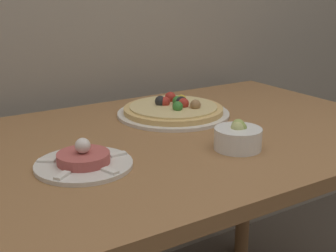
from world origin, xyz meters
TOP-DOWN VIEW (x-y plane):
  - dining_table at (0.00, 0.42)m, footprint 1.27×0.84m
  - pizza_plate at (0.08, 0.58)m, footprint 0.34×0.34m
  - tartare_plate at (-0.32, 0.34)m, footprint 0.22×0.22m
  - small_bowl at (0.05, 0.24)m, footprint 0.12×0.12m

SIDE VIEW (x-z plane):
  - dining_table at x=0.00m, z-range 0.28..1.03m
  - tartare_plate at x=-0.32m, z-range 0.73..0.80m
  - pizza_plate at x=0.08m, z-range 0.74..0.80m
  - small_bowl at x=0.05m, z-range 0.75..0.82m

